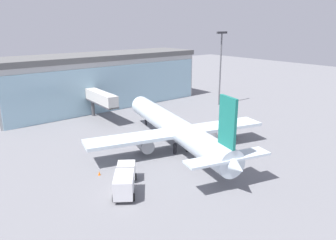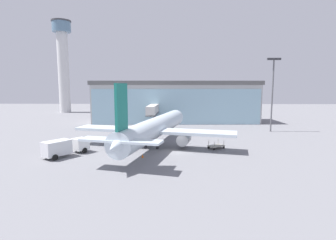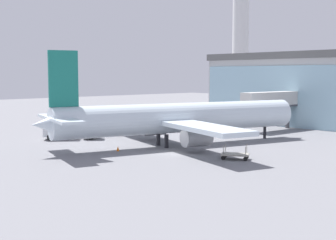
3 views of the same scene
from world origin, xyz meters
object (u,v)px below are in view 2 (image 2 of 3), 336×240
Objects in this scene: apron_light_mast at (273,88)px; safety_cone_wingtip at (76,146)px; airplane at (155,128)px; baggage_cart at (216,146)px; control_tower at (63,60)px; jet_bridge at (153,110)px; safety_cone_nose at (143,156)px; catering_truck at (65,147)px.

safety_cone_wingtip is (-41.26, -17.59, -10.22)m from apron_light_mast.
airplane is 11.47m from baggage_cart.
control_tower is 2.13× the size of apron_light_mast.
jet_bridge is 0.33× the size of airplane.
safety_cone_nose is at bearing 172.14° from baggage_cart.
safety_cone_wingtip is (27.95, -63.42, -21.40)m from control_tower.
baggage_cart is 5.85× the size of safety_cone_wingtip.
apron_light_mast is at bearing 14.27° from baggage_cart.
safety_cone_wingtip is (-14.19, -1.30, -3.08)m from airplane.
baggage_cart reaches higher than safety_cone_nose.
control_tower is at bearing 47.13° from jet_bridge.
jet_bridge is at bearing 91.37° from safety_cone_nose.
baggage_cart is 13.70m from safety_cone_nose.
apron_light_mast is 47.84m from catering_truck.
apron_light_mast is 2.42× the size of catering_truck.
apron_light_mast reaches higher than airplane.
jet_bridge is 31.37m from catering_truck.
baggage_cart is at bearing -131.69° from apron_light_mast.
safety_cone_nose is 1.00× the size of safety_cone_wingtip.
apron_light_mast is 0.50× the size of airplane.
control_tower is 77.51m from catering_truck.
safety_cone_nose and safety_cone_wingtip have the same top height.
airplane is (2.04, -21.87, -1.24)m from jet_bridge.
safety_cone_wingtip is at bearing -66.22° from control_tower.
airplane is at bearing 5.25° from safety_cone_wingtip.
airplane is at bearing -172.43° from jet_bridge.
control_tower is 83.76m from apron_light_mast.
jet_bridge reaches higher than safety_cone_wingtip.
airplane is at bearing 80.37° from safety_cone_nose.
catering_truck is at bearing 131.16° from airplane.
apron_light_mast is 31.89× the size of safety_cone_wingtip.
apron_light_mast is (29.11, -5.58, 5.89)m from jet_bridge.
control_tower reaches higher than jet_bridge.
control_tower is 11.63× the size of baggage_cart.
safety_cone_wingtip is (-12.15, -23.17, -4.32)m from jet_bridge.
catering_truck is 12.43m from safety_cone_nose.
jet_bridge is at bearing 84.73° from baggage_cart.
control_tower reaches higher than safety_cone_wingtip.
safety_cone_nose is (-12.29, -6.04, -0.23)m from baggage_cart.
jet_bridge is at bearing 62.34° from safety_cone_wingtip.
baggage_cart is at bearing 26.18° from safety_cone_nose.
apron_light_mast reaches higher than catering_truck.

